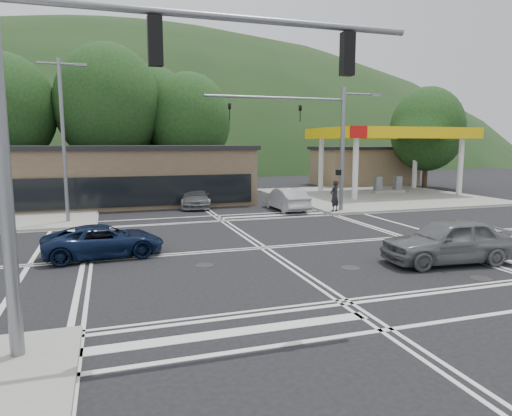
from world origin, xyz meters
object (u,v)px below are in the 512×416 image
object	(u,v)px
car_queue_a	(286,199)
car_grey_center	(448,241)
car_queue_b	(205,189)
car_blue_west	(104,241)
car_northbound	(195,197)
pedestrian	(335,196)

from	to	relation	value
car_queue_a	car_grey_center	bearing A→B (deg)	91.69
car_queue_b	car_blue_west	bearing A→B (deg)	57.40
car_queue_a	car_northbound	size ratio (longest dim) A/B	0.95
car_blue_west	car_queue_a	world-z (taller)	car_queue_a
car_blue_west	car_grey_center	world-z (taller)	car_grey_center
pedestrian	car_queue_a	bearing A→B (deg)	-69.39
car_queue_a	car_queue_b	distance (m)	9.21
car_blue_west	car_northbound	xyz separation A→B (m)	(6.02, 12.95, 0.07)
car_blue_west	car_queue_a	distance (m)	15.01
car_queue_a	pedestrian	distance (m)	3.36
car_blue_west	car_grey_center	xyz separation A→B (m)	(12.35, -5.00, 0.21)
car_queue_a	car_northbound	bearing A→B (deg)	-32.78
car_northbound	pedestrian	world-z (taller)	pedestrian
car_queue_a	car_queue_b	xyz separation A→B (m)	(-3.79, 8.39, -0.02)
car_blue_west	car_northbound	size ratio (longest dim) A/B	0.95
pedestrian	car_northbound	bearing A→B (deg)	-61.74
car_blue_west	car_northbound	distance (m)	14.28
car_grey_center	pedestrian	size ratio (longest dim) A/B	2.53
car_blue_west	car_queue_b	bearing A→B (deg)	-29.04
car_blue_west	car_queue_a	bearing A→B (deg)	-56.07
car_grey_center	car_queue_b	xyz separation A→B (m)	(-4.57, 22.94, -0.11)
car_grey_center	car_queue_b	bearing A→B (deg)	-163.19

